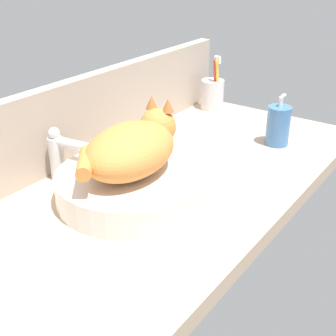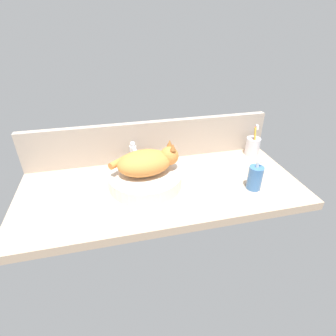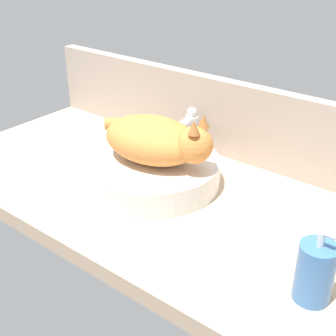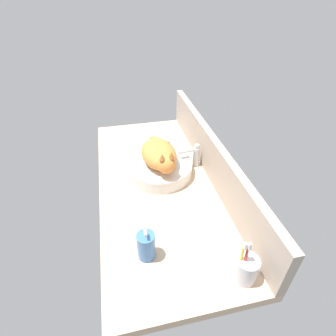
{
  "view_description": "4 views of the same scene",
  "coord_description": "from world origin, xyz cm",
  "px_view_note": "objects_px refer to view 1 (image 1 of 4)",
  "views": [
    {
      "loc": [
        -78.28,
        -58.92,
        53.98
      ],
      "look_at": [
        -1.91,
        -4.54,
        7.42
      ],
      "focal_mm": 50.0,
      "sensor_mm": 36.0,
      "label": 1
    },
    {
      "loc": [
        -20.68,
        -101.01,
        70.5
      ],
      "look_at": [
        3.45,
        0.91,
        8.4
      ],
      "focal_mm": 28.0,
      "sensor_mm": 36.0,
      "label": 2
    },
    {
      "loc": [
        60.14,
        -77.13,
        59.29
      ],
      "look_at": [
        1.22,
        -2.61,
        8.87
      ],
      "focal_mm": 50.0,
      "sensor_mm": 36.0,
      "label": 3
    },
    {
      "loc": [
        100.4,
        -17.53,
        84.45
      ],
      "look_at": [
        3.56,
        4.1,
        10.74
      ],
      "focal_mm": 28.0,
      "sensor_mm": 36.0,
      "label": 4
    }
  ],
  "objects_px": {
    "faucet": "(60,153)",
    "soap_dispenser": "(278,125)",
    "toothbrush_cup": "(213,94)",
    "sink_basin": "(131,186)",
    "cat": "(133,147)"
  },
  "relations": [
    {
      "from": "sink_basin",
      "to": "toothbrush_cup",
      "type": "relative_size",
      "value": 1.83
    },
    {
      "from": "sink_basin",
      "to": "cat",
      "type": "relative_size",
      "value": 1.05
    },
    {
      "from": "sink_basin",
      "to": "cat",
      "type": "height_order",
      "value": "cat"
    },
    {
      "from": "soap_dispenser",
      "to": "sink_basin",
      "type": "bearing_deg",
      "value": 163.72
    },
    {
      "from": "faucet",
      "to": "toothbrush_cup",
      "type": "relative_size",
      "value": 0.73
    },
    {
      "from": "cat",
      "to": "sink_basin",
      "type": "bearing_deg",
      "value": -170.89
    },
    {
      "from": "sink_basin",
      "to": "toothbrush_cup",
      "type": "xyz_separation_m",
      "value": [
        0.65,
        0.17,
        0.02
      ]
    },
    {
      "from": "soap_dispenser",
      "to": "toothbrush_cup",
      "type": "height_order",
      "value": "toothbrush_cup"
    },
    {
      "from": "sink_basin",
      "to": "soap_dispenser",
      "type": "bearing_deg",
      "value": -16.28
    },
    {
      "from": "faucet",
      "to": "soap_dispenser",
      "type": "distance_m",
      "value": 0.61
    },
    {
      "from": "sink_basin",
      "to": "soap_dispenser",
      "type": "height_order",
      "value": "soap_dispenser"
    },
    {
      "from": "faucet",
      "to": "toothbrush_cup",
      "type": "xyz_separation_m",
      "value": [
        0.67,
        -0.03,
        -0.02
      ]
    },
    {
      "from": "sink_basin",
      "to": "toothbrush_cup",
      "type": "height_order",
      "value": "toothbrush_cup"
    },
    {
      "from": "cat",
      "to": "faucet",
      "type": "height_order",
      "value": "cat"
    },
    {
      "from": "soap_dispenser",
      "to": "cat",
      "type": "bearing_deg",
      "value": 163.04
    }
  ]
}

